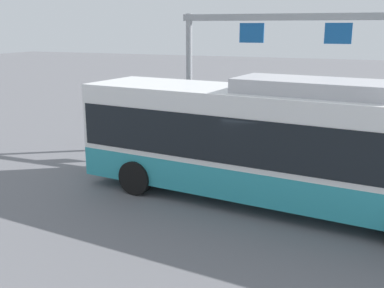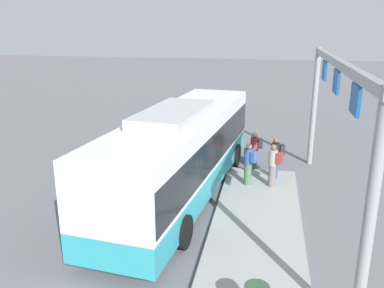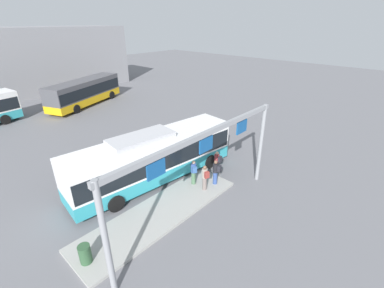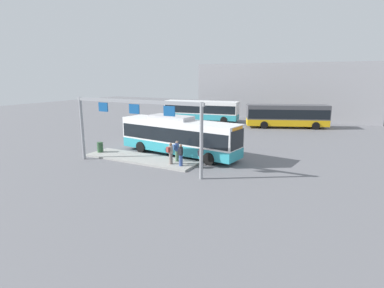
{
  "view_description": "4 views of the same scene",
  "coord_description": "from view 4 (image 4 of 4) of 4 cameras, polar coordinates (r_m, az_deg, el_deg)",
  "views": [
    {
      "loc": [
        -2.28,
        11.81,
        4.74
      ],
      "look_at": [
        2.68,
        -0.43,
        1.35
      ],
      "focal_mm": 43.02,
      "sensor_mm": 36.0,
      "label": 1
    },
    {
      "loc": [
        -13.67,
        -3.0,
        6.2
      ],
      "look_at": [
        1.66,
        -0.04,
        1.53
      ],
      "focal_mm": 38.05,
      "sensor_mm": 36.0,
      "label": 2
    },
    {
      "loc": [
        -9.41,
        -11.89,
        9.73
      ],
      "look_at": [
        2.91,
        -0.62,
        1.83
      ],
      "focal_mm": 24.63,
      "sensor_mm": 36.0,
      "label": 3
    },
    {
      "loc": [
        13.46,
        -22.91,
        6.85
      ],
      "look_at": [
        1.62,
        -0.59,
        1.28
      ],
      "focal_mm": 28.88,
      "sensor_mm": 36.0,
      "label": 4
    }
  ],
  "objects": [
    {
      "name": "bus_main",
      "position": [
        27.05,
        -2.46,
        1.7
      ],
      "size": [
        11.53,
        3.8,
        3.46
      ],
      "rotation": [
        0.0,
        0.0,
        -0.12
      ],
      "color": "teal",
      "rests_on": "ground"
    },
    {
      "name": "person_boarding",
      "position": [
        23.32,
        -2.11,
        -1.97
      ],
      "size": [
        0.42,
        0.58,
        1.67
      ],
      "rotation": [
        0.0,
        0.0,
        1.8
      ],
      "color": "#334C8C",
      "rests_on": "platform_curb"
    },
    {
      "name": "bus_background_left",
      "position": [
        43.57,
        17.13,
        5.21
      ],
      "size": [
        10.78,
        6.33,
        3.1
      ],
      "rotation": [
        0.0,
        0.0,
        0.39
      ],
      "color": "#EAAD14",
      "rests_on": "ground"
    },
    {
      "name": "platform_sign_gantry",
      "position": [
        23.17,
        -10.56,
        4.8
      ],
      "size": [
        11.38,
        0.24,
        5.2
      ],
      "color": "gray",
      "rests_on": "ground"
    },
    {
      "name": "trash_bin",
      "position": [
        28.88,
        -16.61,
        -0.56
      ],
      "size": [
        0.52,
        0.52,
        0.9
      ],
      "primitive_type": "cylinder",
      "color": "#2D5133",
      "rests_on": "platform_curb"
    },
    {
      "name": "bus_background_right",
      "position": [
        47.98,
        1.73,
        6.37
      ],
      "size": [
        11.59,
        4.21,
        3.1
      ],
      "rotation": [
        0.0,
        0.0,
        0.15
      ],
      "color": "teal",
      "rests_on": "ground"
    },
    {
      "name": "ground_plane",
      "position": [
        27.44,
        -2.41,
        -2.03
      ],
      "size": [
        120.0,
        120.0,
        0.0
      ],
      "primitive_type": "plane",
      "color": "slate"
    },
    {
      "name": "person_waiting_far",
      "position": [
        23.87,
        -4.0,
        -1.65
      ],
      "size": [
        0.48,
        0.6,
        1.67
      ],
      "rotation": [
        0.0,
        0.0,
        1.18
      ],
      "color": "slate",
      "rests_on": "platform_curb"
    },
    {
      "name": "platform_curb",
      "position": [
        26.26,
        -9.38,
        -2.67
      ],
      "size": [
        10.0,
        2.8,
        0.16
      ],
      "primitive_type": "cube",
      "color": "#9E9E99",
      "rests_on": "ground"
    },
    {
      "name": "person_waiting_near",
      "position": [
        24.64,
        -2.86,
        -1.19
      ],
      "size": [
        0.55,
        0.6,
        1.67
      ],
      "rotation": [
        0.0,
        0.0,
        0.99
      ],
      "color": "#476B4C",
      "rests_on": "platform_curb"
    },
    {
      "name": "station_building",
      "position": [
        55.15,
        16.87,
        9.4
      ],
      "size": [
        28.87,
        8.0,
        8.86
      ],
      "primitive_type": "cube",
      "color": "gray",
      "rests_on": "ground"
    },
    {
      "name": "person_waiting_mid",
      "position": [
        23.52,
        1.67,
        -2.24
      ],
      "size": [
        0.35,
        0.53,
        1.67
      ],
      "rotation": [
        0.0,
        0.0,
        1.6
      ],
      "color": "#476B4C",
      "rests_on": "ground"
    }
  ]
}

